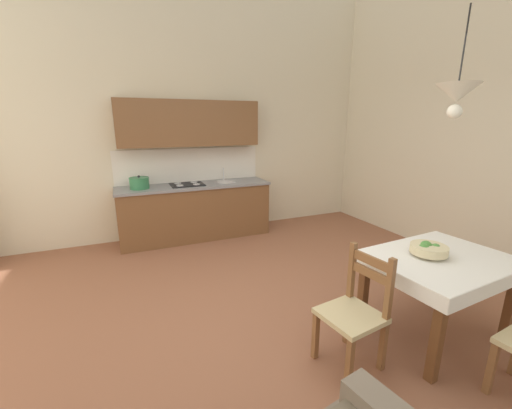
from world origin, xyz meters
The scene contains 8 objects.
ground_plane centered at (0.00, 0.00, -0.05)m, with size 6.65×6.08×0.10m, color #935B42.
wall_back centered at (0.00, 2.80, 2.05)m, with size 6.65×0.12×4.10m, color beige.
wall_right centered at (3.09, 0.00, 2.05)m, with size 0.12×6.08×4.10m, color beige.
kitchen_cabinetry centered at (-0.18, 2.47, 0.86)m, with size 2.41×0.63×2.20m.
dining_table centered at (1.20, -0.89, 0.61)m, with size 1.24×0.97×0.75m.
dining_chair_tv_side centered at (0.31, -0.88, 0.44)m, with size 0.47×0.47×0.93m.
fruit_bowl centered at (1.12, -0.83, 0.81)m, with size 0.30×0.30×0.12m.
pendant_lamp centered at (1.20, -0.82, 2.08)m, with size 0.32×0.32×0.80m.
Camera 1 is at (-1.24, -2.56, 1.87)m, focal length 22.17 mm.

